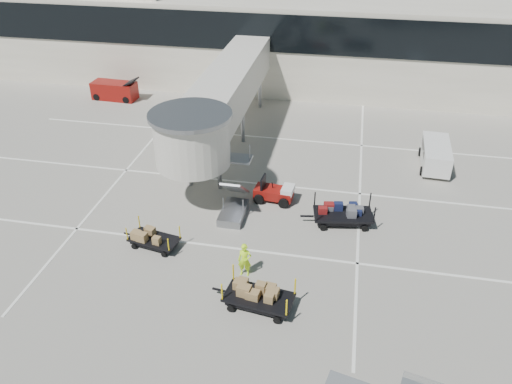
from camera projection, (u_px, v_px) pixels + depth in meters
The scene contains 11 objects.
ground at pixel (238, 274), 25.51m from camera, with size 140.00×140.00×0.00m, color #A7A195.
lane_markings at pixel (259, 181), 33.38m from camera, with size 40.00×30.00×0.02m.
terminal at pixel (302, 38), 48.30m from camera, with size 64.00×12.11×15.20m.
jet_bridge at pixel (220, 101), 34.09m from camera, with size 5.70×20.40×6.03m.
baggage_tug at pixel (275, 193), 31.07m from camera, with size 2.53×1.74×1.59m.
suitcase_cart at pixel (344, 214), 29.00m from camera, with size 4.26×2.22×1.63m.
box_cart_near at pixel (256, 297), 23.22m from camera, with size 4.04×2.03×1.55m.
box_cart_far at pixel (156, 240), 27.16m from camera, with size 3.38×1.81×1.30m.
ground_worker at pixel (245, 260), 24.98m from camera, with size 0.68×0.45×1.88m, color #C1FF1A.
minivan at pixel (436, 153), 34.70m from camera, with size 2.11×4.47×1.66m.
belt_loader at pixel (115, 91), 45.57m from camera, with size 4.35×1.91×2.06m.
Camera 1 is at (4.66, -18.86, 17.09)m, focal length 35.00 mm.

